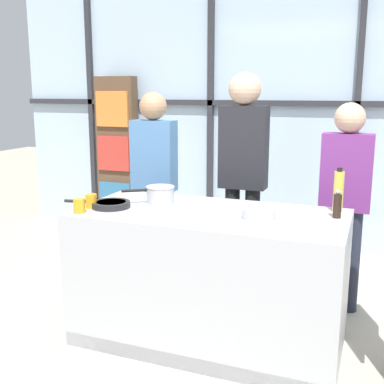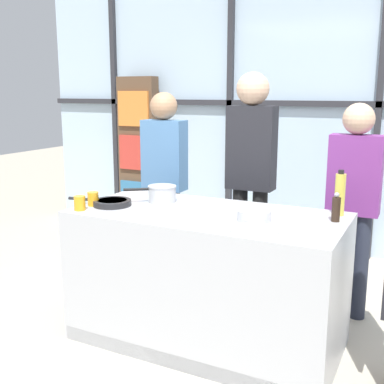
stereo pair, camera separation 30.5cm
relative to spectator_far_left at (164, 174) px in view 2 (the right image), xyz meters
name	(u,v)px [view 2 (the right image)]	position (x,y,z in m)	size (l,w,h in m)	color
ground_plane	(206,339)	(0.78, -0.81, -0.97)	(18.00, 18.00, 0.00)	#BCB29E
back_window_wall	(300,117)	(0.78, 1.47, 0.44)	(6.40, 0.10, 2.80)	silver
bookshelf	(138,155)	(-1.10, 1.28, -0.05)	(0.48, 0.19, 1.83)	brown
demo_island	(206,278)	(0.78, -0.81, -0.52)	(1.74, 0.85, 0.90)	#B7BABF
spectator_far_left	(164,174)	(0.00, 0.00, 0.00)	(0.37, 0.23, 1.66)	#47382D
spectator_center_left	(251,167)	(0.78, 0.00, 0.11)	(0.37, 0.25, 1.81)	black
spectator_center_right	(353,196)	(1.57, 0.00, -0.05)	(0.37, 0.22, 1.59)	#232838
frying_pan	(111,202)	(0.12, -0.94, -0.05)	(0.46, 0.26, 0.04)	#232326
saucepan	(162,193)	(0.38, -0.69, -0.01)	(0.33, 0.26, 0.12)	silver
white_plate	(254,230)	(1.20, -1.09, -0.06)	(0.28, 0.28, 0.01)	white
mixing_bowl	(254,215)	(1.12, -0.87, -0.04)	(0.20, 0.20, 0.06)	silver
oil_bottle	(340,194)	(1.56, -0.50, 0.07)	(0.06, 0.06, 0.29)	#E0CC4C
pepper_grinder	(336,208)	(1.57, -0.67, 0.01)	(0.05, 0.05, 0.18)	#332319
juice_glass_near	(80,203)	(0.01, -1.14, -0.02)	(0.07, 0.07, 0.09)	orange
juice_glass_far	(93,199)	(0.01, -1.00, -0.02)	(0.07, 0.07, 0.09)	orange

